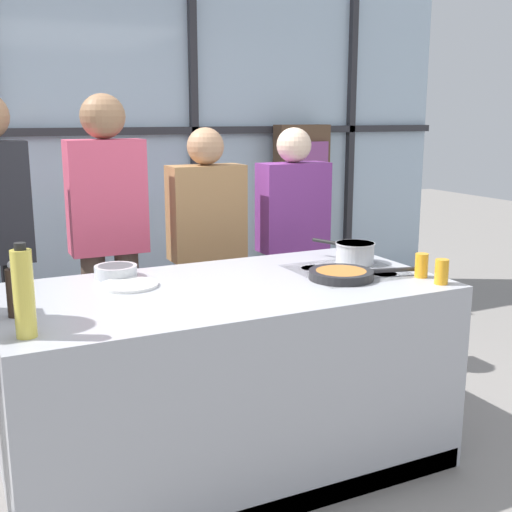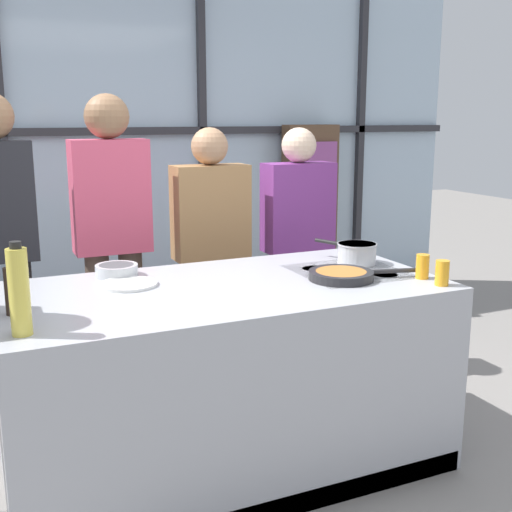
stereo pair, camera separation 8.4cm
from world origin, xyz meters
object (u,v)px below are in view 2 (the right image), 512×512
object	(u,v)px
spectator_far_right	(298,236)
white_plate	(128,284)
mixing_bowl	(117,270)
spectator_center_left	(112,229)
frying_pan	(342,275)
pepper_grinder	(12,289)
juice_glass_near	(442,273)
spectator_center_right	(211,243)
saucepan	(356,253)
juice_glass_far	(422,266)
oil_bottle	(19,291)

from	to	relation	value
spectator_far_right	white_plate	xyz separation A→B (m)	(-1.31, -0.82, 0.02)
mixing_bowl	spectator_center_left	bearing A→B (deg)	79.65
frying_pan	mixing_bowl	bearing A→B (deg)	152.34
frying_pan	pepper_grinder	distance (m)	1.46
white_plate	juice_glass_near	size ratio (longest dim) A/B	2.26
frying_pan	white_plate	bearing A→B (deg)	162.27
spectator_far_right	juice_glass_near	size ratio (longest dim) A/B	13.61
frying_pan	pepper_grinder	world-z (taller)	pepper_grinder
mixing_bowl	pepper_grinder	xyz separation A→B (m)	(-0.50, -0.44, 0.07)
spectator_center_right	saucepan	bearing A→B (deg)	119.13
pepper_grinder	juice_glass_far	xyz separation A→B (m)	(1.82, -0.20, -0.04)
spectator_center_right	frying_pan	xyz separation A→B (m)	(0.25, -1.13, 0.03)
saucepan	juice_glass_far	size ratio (longest dim) A/B	3.14
juice_glass_far	saucepan	bearing A→B (deg)	106.53
juice_glass_near	juice_glass_far	xyz separation A→B (m)	(0.00, 0.14, 0.00)
white_plate	pepper_grinder	bearing A→B (deg)	-154.37
mixing_bowl	pepper_grinder	world-z (taller)	pepper_grinder
spectator_far_right	oil_bottle	size ratio (longest dim) A/B	4.71
spectator_center_left	saucepan	distance (m)	1.40
spectator_center_left	mixing_bowl	xyz separation A→B (m)	(-0.11, -0.62, -0.10)
frying_pan	pepper_grinder	size ratio (longest dim) A/B	2.45
frying_pan	white_plate	world-z (taller)	frying_pan
spectator_center_right	spectator_far_right	world-z (taller)	spectator_center_right
spectator_center_left	pepper_grinder	world-z (taller)	spectator_center_left
spectator_center_right	oil_bottle	distance (m)	1.81
white_plate	juice_glass_far	size ratio (longest dim) A/B	2.26
saucepan	juice_glass_far	distance (m)	0.41
spectator_center_right	spectator_far_right	distance (m)	0.60
pepper_grinder	juice_glass_near	xyz separation A→B (m)	(1.82, -0.34, -0.04)
frying_pan	juice_glass_far	size ratio (longest dim) A/B	4.67
spectator_center_left	mixing_bowl	size ratio (longest dim) A/B	8.75
spectator_center_left	saucepan	world-z (taller)	spectator_center_left
spectator_center_left	pepper_grinder	xyz separation A→B (m)	(-0.61, -1.07, -0.03)
spectator_center_right	pepper_grinder	world-z (taller)	spectator_center_right
white_plate	frying_pan	bearing A→B (deg)	-17.73
spectator_center_right	white_plate	xyz separation A→B (m)	(-0.71, -0.82, 0.01)
spectator_center_right	saucepan	size ratio (longest dim) A/B	4.34
spectator_center_left	spectator_far_right	bearing A→B (deg)	-180.00
saucepan	juice_glass_near	distance (m)	0.54
spectator_center_left	juice_glass_near	size ratio (longest dim) A/B	15.26
mixing_bowl	spectator_center_right	bearing A→B (deg)	41.03
mixing_bowl	juice_glass_far	size ratio (longest dim) A/B	1.75
juice_glass_far	spectator_center_right	bearing A→B (deg)	115.48
white_plate	mixing_bowl	world-z (taller)	mixing_bowl
frying_pan	oil_bottle	size ratio (longest dim) A/B	1.61
saucepan	mixing_bowl	world-z (taller)	saucepan
pepper_grinder	juice_glass_near	size ratio (longest dim) A/B	1.91
white_plate	juice_glass_near	xyz separation A→B (m)	(1.31, -0.58, 0.05)
spectator_center_right	white_plate	bearing A→B (deg)	49.37
juice_glass_near	spectator_center_left	bearing A→B (deg)	130.63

